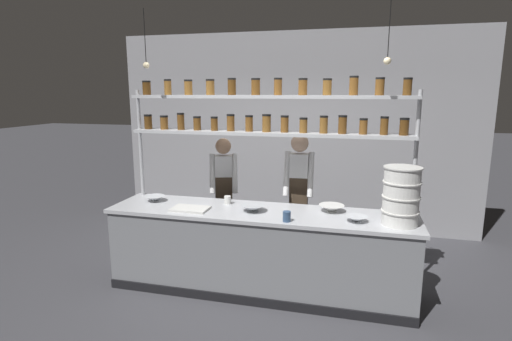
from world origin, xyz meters
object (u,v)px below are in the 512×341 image
object	(u,v)px
chef_left	(224,190)
prep_bowl_near_right	(332,208)
chef_center	(299,192)
cutting_board	(190,209)
prep_bowl_near_left	(253,208)
container_stack	(401,196)
prep_bowl_center_back	(356,219)
serving_cup_by_board	(228,200)
spice_shelf_unit	(267,118)
prep_bowl_center_front	(155,199)
serving_cup_front	(287,216)

from	to	relation	value
chef_left	prep_bowl_near_right	bearing A→B (deg)	-42.07
chef_center	cutting_board	distance (m)	1.37
prep_bowl_near_left	chef_left	bearing A→B (deg)	126.04
chef_left	chef_center	distance (m)	1.01
chef_left	cutting_board	xyz separation A→B (m)	(-0.07, -0.96, 0.02)
container_stack	prep_bowl_center_back	world-z (taller)	container_stack
chef_center	serving_cup_by_board	bearing A→B (deg)	-147.30
chef_left	prep_bowl_near_right	size ratio (longest dim) A/B	5.87
spice_shelf_unit	chef_center	size ratio (longest dim) A/B	1.91
chef_center	prep_bowl_near_left	distance (m)	0.85
prep_bowl_center_front	chef_center	bearing A→B (deg)	21.52
chef_left	prep_bowl_center_front	xyz separation A→B (m)	(-0.61, -0.73, 0.04)
prep_bowl_near_left	prep_bowl_center_front	world-z (taller)	prep_bowl_near_left
container_stack	spice_shelf_unit	bearing A→B (deg)	162.99
serving_cup_by_board	prep_bowl_near_right	bearing A→B (deg)	-0.86
cutting_board	serving_cup_front	size ratio (longest dim) A/B	3.83
cutting_board	prep_bowl_near_left	xyz separation A→B (m)	(0.68, 0.11, 0.02)
spice_shelf_unit	chef_center	world-z (taller)	spice_shelf_unit
spice_shelf_unit	chef_center	xyz separation A→B (m)	(0.32, 0.38, -0.93)
spice_shelf_unit	prep_bowl_center_front	size ratio (longest dim) A/B	13.55
cutting_board	prep_bowl_center_back	xyz separation A→B (m)	(1.77, 0.02, 0.02)
cutting_board	serving_cup_by_board	distance (m)	0.46
spice_shelf_unit	prep_bowl_center_front	xyz separation A→B (m)	(-1.29, -0.25, -0.95)
cutting_board	prep_bowl_center_back	bearing A→B (deg)	0.79
prep_bowl_near_left	serving_cup_by_board	world-z (taller)	serving_cup_by_board
prep_bowl_center_front	serving_cup_front	world-z (taller)	serving_cup_front
chef_left	prep_bowl_near_left	xyz separation A→B (m)	(0.61, -0.84, 0.04)
chef_left	prep_bowl_near_right	xyz separation A→B (m)	(1.44, -0.65, 0.04)
chef_left	cutting_board	world-z (taller)	chef_left
chef_center	prep_bowl_near_right	xyz separation A→B (m)	(0.43, -0.55, -0.02)
chef_left	chef_center	size ratio (longest dim) A/B	0.95
prep_bowl_center_front	prep_bowl_center_back	distance (m)	2.32
container_stack	serving_cup_front	xyz separation A→B (m)	(-1.08, -0.18, -0.23)
spice_shelf_unit	chef_left	world-z (taller)	spice_shelf_unit
chef_center	serving_cup_front	xyz separation A→B (m)	(0.02, -1.00, -0.00)
spice_shelf_unit	prep_bowl_near_right	distance (m)	1.22
prep_bowl_near_left	prep_bowl_near_right	world-z (taller)	prep_bowl_near_right
cutting_board	prep_bowl_near_left	distance (m)	0.69
chef_center	cutting_board	size ratio (longest dim) A/B	4.22
prep_bowl_near_left	serving_cup_by_board	bearing A→B (deg)	148.78
container_stack	prep_bowl_near_right	xyz separation A→B (m)	(-0.67, 0.27, -0.25)
chef_left	prep_bowl_near_left	world-z (taller)	chef_left
chef_left	chef_center	world-z (taller)	chef_center
prep_bowl_near_right	serving_cup_by_board	size ratio (longest dim) A/B	2.93
container_stack	serving_cup_by_board	distance (m)	1.88
chef_center	cutting_board	world-z (taller)	chef_center
prep_bowl_center_front	serving_cup_by_board	bearing A→B (deg)	6.78
spice_shelf_unit	prep_bowl_near_left	distance (m)	1.02
chef_left	prep_bowl_near_right	world-z (taller)	chef_left
chef_center	cutting_board	bearing A→B (deg)	-144.00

